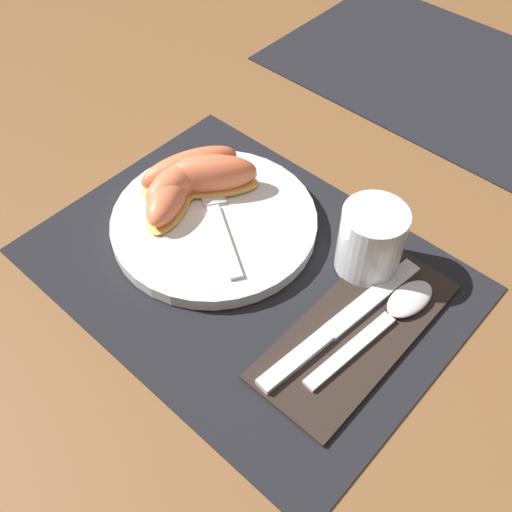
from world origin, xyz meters
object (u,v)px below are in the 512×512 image
object	(u,v)px
knife	(339,325)
spoon	(394,312)
plate	(214,222)
citrus_wedge_2	(180,181)
fork	(217,209)
citrus_wedge_0	(209,176)
citrus_wedge_1	(190,170)
citrus_wedge_3	(166,197)
juice_glass	(370,243)

from	to	relation	value
knife	spoon	bearing A→B (deg)	56.07
plate	citrus_wedge_2	world-z (taller)	citrus_wedge_2
plate	spoon	size ratio (longest dim) A/B	1.31
citrus_wedge_2	fork	bearing A→B (deg)	7.68
citrus_wedge_0	citrus_wedge_1	distance (m)	0.03
citrus_wedge_0	citrus_wedge_3	world-z (taller)	citrus_wedge_0
citrus_wedge_1	citrus_wedge_3	bearing A→B (deg)	-78.39
plate	citrus_wedge_2	size ratio (longest dim) A/B	2.16
plate	fork	world-z (taller)	fork
knife	citrus_wedge_0	size ratio (longest dim) A/B	1.95
knife	citrus_wedge_0	distance (m)	0.24
fork	citrus_wedge_2	bearing A→B (deg)	-172.32
citrus_wedge_0	citrus_wedge_2	distance (m)	0.03
juice_glass	knife	xyz separation A→B (m)	(0.03, -0.09, -0.03)
citrus_wedge_1	citrus_wedge_2	bearing A→B (deg)	-78.13
juice_glass	citrus_wedge_2	bearing A→B (deg)	-162.58
knife	fork	world-z (taller)	fork
spoon	citrus_wedge_2	bearing A→B (deg)	-173.59
plate	citrus_wedge_3	distance (m)	0.06
plate	citrus_wedge_0	bearing A→B (deg)	140.71
knife	citrus_wedge_1	world-z (taller)	citrus_wedge_1
knife	spoon	world-z (taller)	spoon
juice_glass	plate	bearing A→B (deg)	-156.05
spoon	citrus_wedge_0	distance (m)	0.26
knife	citrus_wedge_0	bearing A→B (deg)	168.87
knife	spoon	size ratio (longest dim) A/B	1.24
spoon	fork	size ratio (longest dim) A/B	1.13
citrus_wedge_1	fork	bearing A→B (deg)	-13.32
knife	plate	bearing A→B (deg)	175.71
citrus_wedge_1	citrus_wedge_3	xyz separation A→B (m)	(0.01, -0.05, -0.00)
plate	citrus_wedge_2	distance (m)	0.06
plate	knife	world-z (taller)	plate
plate	juice_glass	xyz separation A→B (m)	(0.16, 0.07, 0.03)
juice_glass	citrus_wedge_0	size ratio (longest dim) A/B	0.70
juice_glass	fork	world-z (taller)	juice_glass
citrus_wedge_2	plate	bearing A→B (deg)	-3.18
citrus_wedge_1	citrus_wedge_3	size ratio (longest dim) A/B	1.16
plate	citrus_wedge_1	xyz separation A→B (m)	(-0.06, 0.02, 0.03)
plate	citrus_wedge_0	size ratio (longest dim) A/B	2.06
spoon	juice_glass	bearing A→B (deg)	148.65
plate	citrus_wedge_3	world-z (taller)	citrus_wedge_3
spoon	plate	bearing A→B (deg)	-171.16
plate	knife	distance (m)	0.19
spoon	citrus_wedge_0	world-z (taller)	citrus_wedge_0
fork	citrus_wedge_1	xyz separation A→B (m)	(-0.06, 0.01, 0.02)
fork	citrus_wedge_0	bearing A→B (deg)	147.98
citrus_wedge_1	citrus_wedge_0	bearing A→B (deg)	15.94
spoon	citrus_wedge_1	xyz separation A→B (m)	(-0.29, -0.01, 0.03)
spoon	citrus_wedge_3	world-z (taller)	citrus_wedge_3
fork	citrus_wedge_2	xyz separation A→B (m)	(-0.05, -0.01, 0.02)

